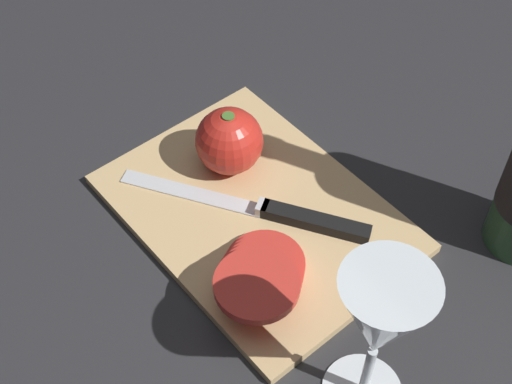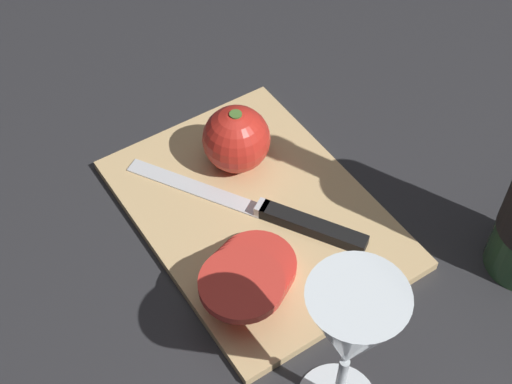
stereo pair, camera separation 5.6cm
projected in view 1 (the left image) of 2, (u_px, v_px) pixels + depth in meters
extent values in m
plane|color=#28282B|center=(282.00, 261.00, 0.75)|extent=(3.00, 3.00, 0.00)
cube|color=tan|center=(256.00, 213.00, 0.79)|extent=(0.33, 0.24, 0.01)
cylinder|color=silver|center=(367.00, 371.00, 0.63)|extent=(0.01, 0.01, 0.08)
cone|color=silver|center=(381.00, 320.00, 0.56)|extent=(0.08, 0.08, 0.10)
cone|color=beige|center=(375.00, 342.00, 0.58)|extent=(0.02, 0.02, 0.03)
sphere|color=red|center=(229.00, 141.00, 0.80)|extent=(0.08, 0.08, 0.08)
cylinder|color=#47702D|center=(228.00, 118.00, 0.77)|extent=(0.01, 0.01, 0.01)
cube|color=silver|center=(192.00, 193.00, 0.80)|extent=(0.15, 0.10, 0.00)
cube|color=silver|center=(262.00, 208.00, 0.77)|extent=(0.02, 0.02, 0.01)
cube|color=black|center=(315.00, 222.00, 0.76)|extent=(0.11, 0.08, 0.01)
cylinder|color=red|center=(265.00, 265.00, 0.73)|extent=(0.08, 0.08, 0.01)
cylinder|color=red|center=(263.00, 269.00, 0.71)|extent=(0.08, 0.08, 0.01)
cylinder|color=red|center=(261.00, 274.00, 0.70)|extent=(0.08, 0.08, 0.01)
cylinder|color=red|center=(259.00, 279.00, 0.68)|extent=(0.08, 0.08, 0.01)
cylinder|color=red|center=(257.00, 284.00, 0.67)|extent=(0.08, 0.08, 0.01)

